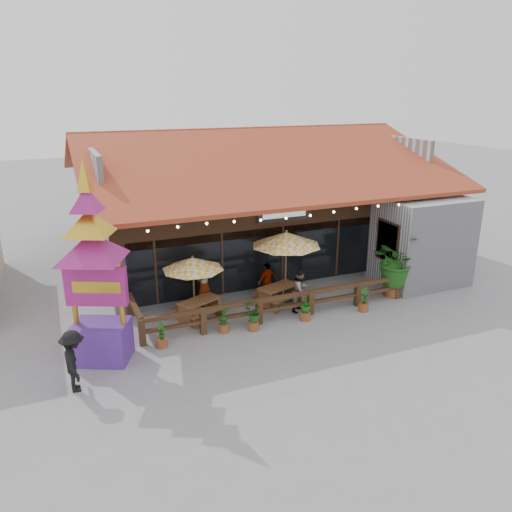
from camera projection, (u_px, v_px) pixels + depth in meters
name	position (u px, v px, depth m)	size (l,w,h in m)	color
ground	(315.00, 307.00, 18.62)	(100.00, 100.00, 0.00)	gray
restaurant_building	(254.00, 211.00, 23.81)	(15.50, 14.73, 6.09)	#B8B8BD
patio_railing	(263.00, 304.00, 17.37)	(10.00, 2.60, 0.92)	#442918
umbrella_left	(193.00, 264.00, 17.16)	(2.71, 2.71, 2.30)	brown
umbrella_right	(286.00, 239.00, 18.45)	(2.64, 2.64, 2.80)	brown
picnic_table_left	(199.00, 306.00, 17.49)	(1.88, 1.78, 0.72)	brown
picnic_table_right	(278.00, 292.00, 18.70)	(1.86, 1.72, 0.74)	brown
thai_sign_tower	(92.00, 252.00, 13.91)	(3.15, 3.15, 6.43)	#52268E
tropical_plant	(395.00, 262.00, 19.18)	(2.34, 2.27, 2.47)	brown
diner_a	(204.00, 285.00, 18.08)	(0.71, 0.47, 1.95)	#321E10
diner_b	(301.00, 290.00, 18.05)	(0.78, 0.61, 1.61)	#321E10
diner_c	(267.00, 281.00, 19.05)	(0.87, 0.36, 1.48)	#321E10
pedestrian	(74.00, 361.00, 13.19)	(1.12, 0.64, 1.73)	black
planter_a	(161.00, 337.00, 15.57)	(0.35, 0.35, 0.85)	brown
planter_b	(224.00, 321.00, 16.55)	(0.36, 0.37, 0.89)	brown
planter_c	(253.00, 315.00, 16.66)	(0.68, 0.63, 0.94)	brown
planter_d	(305.00, 308.00, 17.41)	(0.46, 0.46, 0.92)	brown
planter_e	(364.00, 301.00, 18.14)	(0.38, 0.39, 0.92)	brown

